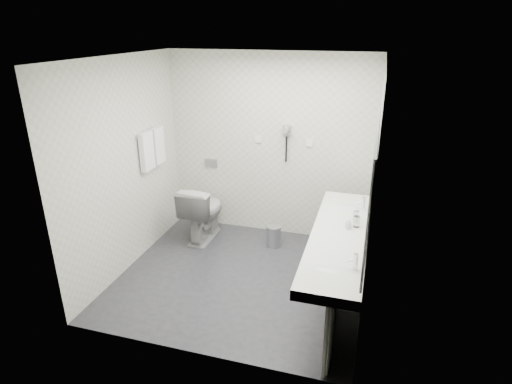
% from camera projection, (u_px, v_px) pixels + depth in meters
% --- Properties ---
extents(floor, '(2.80, 2.80, 0.00)m').
position_uv_depth(floor, '(240.00, 277.00, 5.02)').
color(floor, '#2A2A2F').
rests_on(floor, ground).
extents(ceiling, '(2.80, 2.80, 0.00)m').
position_uv_depth(ceiling, '(237.00, 57.00, 4.09)').
color(ceiling, silver).
rests_on(ceiling, wall_back).
extents(wall_back, '(2.80, 0.00, 2.80)m').
position_uv_depth(wall_back, '(269.00, 147.00, 5.72)').
color(wall_back, silver).
rests_on(wall_back, floor).
extents(wall_front, '(2.80, 0.00, 2.80)m').
position_uv_depth(wall_front, '(188.00, 231.00, 3.40)').
color(wall_front, silver).
rests_on(wall_front, floor).
extents(wall_left, '(0.00, 2.60, 2.60)m').
position_uv_depth(wall_left, '(125.00, 167.00, 4.92)').
color(wall_left, silver).
rests_on(wall_left, floor).
extents(wall_right, '(0.00, 2.60, 2.60)m').
position_uv_depth(wall_right, '(372.00, 192.00, 4.19)').
color(wall_right, silver).
rests_on(wall_right, floor).
extents(vanity_counter, '(0.55, 2.20, 0.10)m').
position_uv_depth(vanity_counter, '(339.00, 237.00, 4.25)').
color(vanity_counter, white).
rests_on(vanity_counter, floor).
extents(vanity_panel, '(0.03, 2.15, 0.75)m').
position_uv_depth(vanity_panel, '(338.00, 274.00, 4.41)').
color(vanity_panel, gray).
rests_on(vanity_panel, floor).
extents(vanity_post_near, '(0.06, 0.06, 0.75)m').
position_uv_depth(vanity_post_near, '(329.00, 341.00, 3.47)').
color(vanity_post_near, silver).
rests_on(vanity_post_near, floor).
extents(vanity_post_far, '(0.06, 0.06, 0.75)m').
position_uv_depth(vanity_post_far, '(349.00, 230.00, 5.33)').
color(vanity_post_far, silver).
rests_on(vanity_post_far, floor).
extents(mirror, '(0.02, 2.20, 1.05)m').
position_uv_depth(mirror, '(372.00, 179.00, 3.95)').
color(mirror, '#B2BCC6').
rests_on(mirror, wall_right).
extents(basin_near, '(0.40, 0.31, 0.05)m').
position_uv_depth(basin_near, '(332.00, 267.00, 3.66)').
color(basin_near, white).
rests_on(basin_near, vanity_counter).
extents(basin_far, '(0.40, 0.31, 0.05)m').
position_uv_depth(basin_far, '(345.00, 209.00, 4.82)').
color(basin_far, white).
rests_on(basin_far, vanity_counter).
extents(faucet_near, '(0.04, 0.04, 0.15)m').
position_uv_depth(faucet_near, '(355.00, 262.00, 3.58)').
color(faucet_near, silver).
rests_on(faucet_near, vanity_counter).
extents(faucet_far, '(0.04, 0.04, 0.15)m').
position_uv_depth(faucet_far, '(363.00, 204.00, 4.74)').
color(faucet_far, silver).
rests_on(faucet_far, vanity_counter).
extents(soap_bottle_a, '(0.07, 0.07, 0.11)m').
position_uv_depth(soap_bottle_a, '(348.00, 224.00, 4.31)').
color(soap_bottle_a, silver).
rests_on(soap_bottle_a, vanity_counter).
extents(glass_left, '(0.08, 0.08, 0.12)m').
position_uv_depth(glass_left, '(357.00, 222.00, 4.34)').
color(glass_left, silver).
rests_on(glass_left, vanity_counter).
extents(glass_right, '(0.08, 0.08, 0.12)m').
position_uv_depth(glass_right, '(356.00, 216.00, 4.47)').
color(glass_right, silver).
rests_on(glass_right, vanity_counter).
extents(toilet, '(0.46, 0.80, 0.80)m').
position_uv_depth(toilet, '(203.00, 211.00, 5.81)').
color(toilet, white).
rests_on(toilet, floor).
extents(flush_plate, '(0.18, 0.02, 0.12)m').
position_uv_depth(flush_plate, '(211.00, 163.00, 6.03)').
color(flush_plate, '#B2B5BA').
rests_on(flush_plate, wall_back).
extents(pedal_bin, '(0.25, 0.25, 0.28)m').
position_uv_depth(pedal_bin, '(274.00, 236.00, 5.68)').
color(pedal_bin, '#B2B5BA').
rests_on(pedal_bin, floor).
extents(bin_lid, '(0.20, 0.20, 0.02)m').
position_uv_depth(bin_lid, '(274.00, 227.00, 5.63)').
color(bin_lid, '#B2B5BA').
rests_on(bin_lid, pedal_bin).
extents(towel_rail, '(0.02, 0.62, 0.02)m').
position_uv_depth(towel_rail, '(150.00, 131.00, 5.28)').
color(towel_rail, silver).
rests_on(towel_rail, wall_left).
extents(towel_near, '(0.07, 0.24, 0.48)m').
position_uv_depth(towel_near, '(147.00, 151.00, 5.24)').
color(towel_near, white).
rests_on(towel_near, towel_rail).
extents(towel_far, '(0.07, 0.24, 0.48)m').
position_uv_depth(towel_far, '(158.00, 146.00, 5.49)').
color(towel_far, white).
rests_on(towel_far, towel_rail).
extents(dryer_cradle, '(0.10, 0.04, 0.14)m').
position_uv_depth(dryer_cradle, '(287.00, 131.00, 5.53)').
color(dryer_cradle, gray).
rests_on(dryer_cradle, wall_back).
extents(dryer_barrel, '(0.08, 0.14, 0.08)m').
position_uv_depth(dryer_barrel, '(286.00, 130.00, 5.46)').
color(dryer_barrel, gray).
rests_on(dryer_barrel, dryer_cradle).
extents(dryer_cord, '(0.02, 0.02, 0.35)m').
position_uv_depth(dryer_cord, '(286.00, 149.00, 5.61)').
color(dryer_cord, black).
rests_on(dryer_cord, dryer_cradle).
extents(switch_plate_a, '(0.09, 0.02, 0.09)m').
position_uv_depth(switch_plate_a, '(258.00, 139.00, 5.71)').
color(switch_plate_a, white).
rests_on(switch_plate_a, wall_back).
extents(switch_plate_b, '(0.09, 0.02, 0.09)m').
position_uv_depth(switch_plate_b, '(309.00, 143.00, 5.53)').
color(switch_plate_b, white).
rests_on(switch_plate_b, wall_back).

